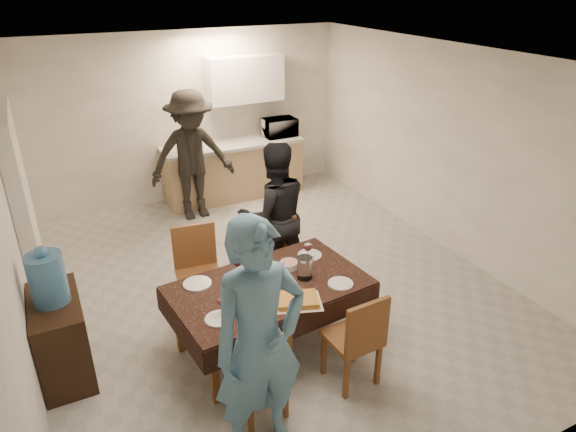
{
  "coord_description": "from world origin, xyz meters",
  "views": [
    {
      "loc": [
        -2.11,
        -4.68,
        3.35
      ],
      "look_at": [
        0.08,
        -0.3,
        1.01
      ],
      "focal_mm": 32.0,
      "sensor_mm": 36.0,
      "label": 1
    }
  ],
  "objects_px": {
    "microwave": "(280,127)",
    "dining_table": "(269,287)",
    "wine_bottle": "(262,267)",
    "savoury_tart": "(297,300)",
    "person_kitchen": "(192,156)",
    "console": "(61,337)",
    "person_near": "(260,344)",
    "water_jug": "(47,279)",
    "person_far": "(274,215)",
    "water_pitcher": "(305,268)"
  },
  "relations": [
    {
      "from": "microwave",
      "to": "dining_table",
      "type": "bearing_deg",
      "value": 62.85
    },
    {
      "from": "wine_bottle",
      "to": "savoury_tart",
      "type": "bearing_deg",
      "value": -70.77
    },
    {
      "from": "person_kitchen",
      "to": "console",
      "type": "bearing_deg",
      "value": -127.43
    },
    {
      "from": "console",
      "to": "person_kitchen",
      "type": "distance_m",
      "value": 3.47
    },
    {
      "from": "wine_bottle",
      "to": "person_near",
      "type": "height_order",
      "value": "person_near"
    },
    {
      "from": "console",
      "to": "person_near",
      "type": "relative_size",
      "value": 0.43
    },
    {
      "from": "console",
      "to": "water_jug",
      "type": "relative_size",
      "value": 1.87
    },
    {
      "from": "water_jug",
      "to": "savoury_tart",
      "type": "height_order",
      "value": "water_jug"
    },
    {
      "from": "water_jug",
      "to": "savoury_tart",
      "type": "distance_m",
      "value": 2.13
    },
    {
      "from": "savoury_tart",
      "to": "person_far",
      "type": "distance_m",
      "value": 1.5
    },
    {
      "from": "dining_table",
      "to": "water_pitcher",
      "type": "relative_size",
      "value": 8.54
    },
    {
      "from": "person_near",
      "to": "water_jug",
      "type": "bearing_deg",
      "value": 125.72
    },
    {
      "from": "dining_table",
      "to": "person_far",
      "type": "height_order",
      "value": "person_far"
    },
    {
      "from": "person_near",
      "to": "microwave",
      "type": "bearing_deg",
      "value": 58.7
    },
    {
      "from": "savoury_tart",
      "to": "wine_bottle",
      "type": "bearing_deg",
      "value": 109.23
    },
    {
      "from": "water_pitcher",
      "to": "person_kitchen",
      "type": "bearing_deg",
      "value": 91.71
    },
    {
      "from": "wine_bottle",
      "to": "microwave",
      "type": "relative_size",
      "value": 0.64
    },
    {
      "from": "dining_table",
      "to": "water_jug",
      "type": "height_order",
      "value": "water_jug"
    },
    {
      "from": "water_jug",
      "to": "microwave",
      "type": "xyz_separation_m",
      "value": [
        3.7,
        3.17,
        0.05
      ]
    },
    {
      "from": "console",
      "to": "person_near",
      "type": "height_order",
      "value": "person_near"
    },
    {
      "from": "water_pitcher",
      "to": "person_kitchen",
      "type": "distance_m",
      "value": 3.26
    },
    {
      "from": "dining_table",
      "to": "person_far",
      "type": "xyz_separation_m",
      "value": [
        0.55,
        1.05,
        0.19
      ]
    },
    {
      "from": "water_jug",
      "to": "person_kitchen",
      "type": "height_order",
      "value": "person_kitchen"
    },
    {
      "from": "wine_bottle",
      "to": "microwave",
      "type": "distance_m",
      "value": 4.09
    },
    {
      "from": "water_pitcher",
      "to": "person_far",
      "type": "xyz_separation_m",
      "value": [
        0.2,
        1.1,
        0.04
      ]
    },
    {
      "from": "person_near",
      "to": "water_pitcher",
      "type": "bearing_deg",
      "value": 43.97
    },
    {
      "from": "dining_table",
      "to": "wine_bottle",
      "type": "bearing_deg",
      "value": 129.01
    },
    {
      "from": "dining_table",
      "to": "microwave",
      "type": "height_order",
      "value": "microwave"
    },
    {
      "from": "water_jug",
      "to": "person_kitchen",
      "type": "distance_m",
      "value": 3.42
    },
    {
      "from": "water_jug",
      "to": "wine_bottle",
      "type": "height_order",
      "value": "water_jug"
    },
    {
      "from": "savoury_tart",
      "to": "person_near",
      "type": "distance_m",
      "value": 0.97
    },
    {
      "from": "person_near",
      "to": "person_far",
      "type": "relative_size",
      "value": 1.14
    },
    {
      "from": "person_near",
      "to": "dining_table",
      "type": "bearing_deg",
      "value": 58.31
    },
    {
      "from": "person_near",
      "to": "person_kitchen",
      "type": "relative_size",
      "value": 1.03
    },
    {
      "from": "microwave",
      "to": "console",
      "type": "bearing_deg",
      "value": 40.57
    },
    {
      "from": "console",
      "to": "water_jug",
      "type": "distance_m",
      "value": 0.62
    },
    {
      "from": "wine_bottle",
      "to": "water_pitcher",
      "type": "relative_size",
      "value": 1.53
    },
    {
      "from": "dining_table",
      "to": "wine_bottle",
      "type": "height_order",
      "value": "wine_bottle"
    },
    {
      "from": "console",
      "to": "person_far",
      "type": "height_order",
      "value": "person_far"
    },
    {
      "from": "person_near",
      "to": "savoury_tart",
      "type": "bearing_deg",
      "value": 41.83
    },
    {
      "from": "water_pitcher",
      "to": "person_far",
      "type": "bearing_deg",
      "value": 79.7
    },
    {
      "from": "dining_table",
      "to": "person_kitchen",
      "type": "xyz_separation_m",
      "value": [
        0.25,
        3.2,
        0.28
      ]
    },
    {
      "from": "person_kitchen",
      "to": "microwave",
      "type": "bearing_deg",
      "value": 15.52
    },
    {
      "from": "console",
      "to": "person_kitchen",
      "type": "bearing_deg",
      "value": 52.57
    },
    {
      "from": "microwave",
      "to": "water_jug",
      "type": "bearing_deg",
      "value": 40.57
    },
    {
      "from": "water_jug",
      "to": "water_pitcher",
      "type": "bearing_deg",
      "value": -13.81
    },
    {
      "from": "savoury_tart",
      "to": "person_far",
      "type": "xyz_separation_m",
      "value": [
        0.45,
        1.43,
        0.13
      ]
    },
    {
      "from": "microwave",
      "to": "person_kitchen",
      "type": "relative_size",
      "value": 0.28
    },
    {
      "from": "person_near",
      "to": "person_kitchen",
      "type": "height_order",
      "value": "person_near"
    },
    {
      "from": "wine_bottle",
      "to": "person_near",
      "type": "relative_size",
      "value": 0.17
    }
  ]
}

